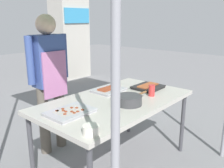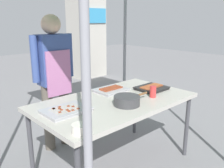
{
  "view_description": "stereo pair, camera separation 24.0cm",
  "coord_description": "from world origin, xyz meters",
  "px_view_note": "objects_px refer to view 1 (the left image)",
  "views": [
    {
      "loc": [
        -1.74,
        -1.47,
        1.53
      ],
      "look_at": [
        0.0,
        0.05,
        0.9
      ],
      "focal_mm": 38.77,
      "sensor_mm": 36.0,
      "label": 1
    },
    {
      "loc": [
        -1.58,
        -1.64,
        1.53
      ],
      "look_at": [
        0.0,
        0.05,
        0.9
      ],
      "focal_mm": 38.77,
      "sensor_mm": 36.0,
      "label": 2
    }
  ],
  "objects_px": {
    "tray_grilled_sausages": "(109,90)",
    "tray_pork_links": "(148,87)",
    "neighbor_stall_left": "(70,39)",
    "cooking_wok": "(129,100)",
    "vendor_woman": "(49,74)",
    "tray_meat_skewers": "(70,112)",
    "drink_cup_near_edge": "(152,90)",
    "condiment_bowl": "(91,130)",
    "stall_table": "(116,104)"
  },
  "relations": [
    {
      "from": "tray_meat_skewers",
      "to": "vendor_woman",
      "type": "xyz_separation_m",
      "value": [
        0.33,
        0.75,
        0.16
      ]
    },
    {
      "from": "condiment_bowl",
      "to": "drink_cup_near_edge",
      "type": "xyz_separation_m",
      "value": [
        1.01,
        0.14,
        0.03
      ]
    },
    {
      "from": "stall_table",
      "to": "tray_pork_links",
      "type": "bearing_deg",
      "value": -3.16
    },
    {
      "from": "tray_meat_skewers",
      "to": "cooking_wok",
      "type": "distance_m",
      "value": 0.56
    },
    {
      "from": "tray_pork_links",
      "to": "condiment_bowl",
      "type": "distance_m",
      "value": 1.26
    },
    {
      "from": "tray_pork_links",
      "to": "neighbor_stall_left",
      "type": "distance_m",
      "value": 4.04
    },
    {
      "from": "tray_meat_skewers",
      "to": "condiment_bowl",
      "type": "xyz_separation_m",
      "value": [
        -0.14,
        -0.39,
        0.01
      ]
    },
    {
      "from": "neighbor_stall_left",
      "to": "vendor_woman",
      "type": "bearing_deg",
      "value": -132.9
    },
    {
      "from": "vendor_woman",
      "to": "tray_pork_links",
      "type": "bearing_deg",
      "value": 132.53
    },
    {
      "from": "tray_meat_skewers",
      "to": "cooking_wok",
      "type": "relative_size",
      "value": 0.95
    },
    {
      "from": "tray_grilled_sausages",
      "to": "tray_meat_skewers",
      "type": "bearing_deg",
      "value": -165.11
    },
    {
      "from": "drink_cup_near_edge",
      "to": "condiment_bowl",
      "type": "bearing_deg",
      "value": -171.93
    },
    {
      "from": "tray_grilled_sausages",
      "to": "condiment_bowl",
      "type": "bearing_deg",
      "value": -145.26
    },
    {
      "from": "tray_grilled_sausages",
      "to": "neighbor_stall_left",
      "type": "height_order",
      "value": "neighbor_stall_left"
    },
    {
      "from": "neighbor_stall_left",
      "to": "tray_grilled_sausages",
      "type": "bearing_deg",
      "value": -123.5
    },
    {
      "from": "cooking_wok",
      "to": "neighbor_stall_left",
      "type": "relative_size",
      "value": 0.2
    },
    {
      "from": "vendor_woman",
      "to": "tray_meat_skewers",
      "type": "bearing_deg",
      "value": 66.42
    },
    {
      "from": "condiment_bowl",
      "to": "vendor_woman",
      "type": "xyz_separation_m",
      "value": [
        0.46,
        1.14,
        0.15
      ]
    },
    {
      "from": "tray_meat_skewers",
      "to": "tray_pork_links",
      "type": "distance_m",
      "value": 1.09
    },
    {
      "from": "tray_grilled_sausages",
      "to": "cooking_wok",
      "type": "relative_size",
      "value": 0.83
    },
    {
      "from": "stall_table",
      "to": "condiment_bowl",
      "type": "xyz_separation_m",
      "value": [
        -0.68,
        -0.35,
        0.08
      ]
    },
    {
      "from": "cooking_wok",
      "to": "neighbor_stall_left",
      "type": "bearing_deg",
      "value": 57.49
    },
    {
      "from": "neighbor_stall_left",
      "to": "cooking_wok",
      "type": "bearing_deg",
      "value": -122.51
    },
    {
      "from": "tray_meat_skewers",
      "to": "condiment_bowl",
      "type": "distance_m",
      "value": 0.42
    },
    {
      "from": "cooking_wok",
      "to": "condiment_bowl",
      "type": "relative_size",
      "value": 3.39
    },
    {
      "from": "tray_meat_skewers",
      "to": "cooking_wok",
      "type": "xyz_separation_m",
      "value": [
        0.51,
        -0.23,
        0.03
      ]
    },
    {
      "from": "condiment_bowl",
      "to": "tray_pork_links",
      "type": "bearing_deg",
      "value": 14.72
    },
    {
      "from": "neighbor_stall_left",
      "to": "tray_pork_links",
      "type": "bearing_deg",
      "value": -116.88
    },
    {
      "from": "vendor_woman",
      "to": "neighbor_stall_left",
      "type": "bearing_deg",
      "value": -132.9
    },
    {
      "from": "tray_pork_links",
      "to": "tray_meat_skewers",
      "type": "bearing_deg",
      "value": 176.21
    },
    {
      "from": "drink_cup_near_edge",
      "to": "neighbor_stall_left",
      "type": "xyz_separation_m",
      "value": [
        2.03,
        3.77,
        0.19
      ]
    },
    {
      "from": "condiment_bowl",
      "to": "drink_cup_near_edge",
      "type": "distance_m",
      "value": 1.02
    },
    {
      "from": "tray_grilled_sausages",
      "to": "tray_pork_links",
      "type": "bearing_deg",
      "value": -33.55
    },
    {
      "from": "condiment_bowl",
      "to": "neighbor_stall_left",
      "type": "relative_size",
      "value": 0.06
    },
    {
      "from": "tray_meat_skewers",
      "to": "vendor_woman",
      "type": "height_order",
      "value": "vendor_woman"
    },
    {
      "from": "tray_meat_skewers",
      "to": "drink_cup_near_edge",
      "type": "bearing_deg",
      "value": -15.82
    },
    {
      "from": "tray_pork_links",
      "to": "neighbor_stall_left",
      "type": "bearing_deg",
      "value": 63.12
    },
    {
      "from": "tray_grilled_sausages",
      "to": "tray_meat_skewers",
      "type": "distance_m",
      "value": 0.72
    },
    {
      "from": "tray_pork_links",
      "to": "neighbor_stall_left",
      "type": "xyz_separation_m",
      "value": [
        1.82,
        3.6,
        0.23
      ]
    },
    {
      "from": "tray_meat_skewers",
      "to": "drink_cup_near_edge",
      "type": "xyz_separation_m",
      "value": [
        0.88,
        -0.25,
        0.04
      ]
    },
    {
      "from": "tray_pork_links",
      "to": "condiment_bowl",
      "type": "height_order",
      "value": "condiment_bowl"
    },
    {
      "from": "tray_pork_links",
      "to": "vendor_woman",
      "type": "relative_size",
      "value": 0.21
    },
    {
      "from": "drink_cup_near_edge",
      "to": "vendor_woman",
      "type": "height_order",
      "value": "vendor_woman"
    },
    {
      "from": "stall_table",
      "to": "vendor_woman",
      "type": "bearing_deg",
      "value": 105.29
    },
    {
      "from": "stall_table",
      "to": "condiment_bowl",
      "type": "height_order",
      "value": "condiment_bowl"
    },
    {
      "from": "drink_cup_near_edge",
      "to": "vendor_woman",
      "type": "xyz_separation_m",
      "value": [
        -0.55,
        1.0,
        0.12
      ]
    },
    {
      "from": "stall_table",
      "to": "drink_cup_near_edge",
      "type": "distance_m",
      "value": 0.41
    },
    {
      "from": "cooking_wok",
      "to": "vendor_woman",
      "type": "xyz_separation_m",
      "value": [
        -0.18,
        0.98,
        0.13
      ]
    },
    {
      "from": "tray_grilled_sausages",
      "to": "drink_cup_near_edge",
      "type": "height_order",
      "value": "drink_cup_near_edge"
    },
    {
      "from": "stall_table",
      "to": "vendor_woman",
      "type": "relative_size",
      "value": 1.01
    }
  ]
}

